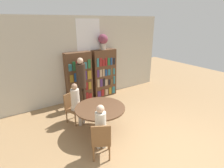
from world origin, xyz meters
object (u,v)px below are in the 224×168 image
at_px(seated_reader_left, 77,102).
at_px(bookshelf_left, 79,78).
at_px(reading_table, 100,111).
at_px(bookshelf_right, 104,73).
at_px(chair_near_camera, 101,139).
at_px(chair_left_side, 72,106).
at_px(librarian_standing, 81,78).
at_px(seated_reader_right, 101,127).
at_px(flower_vase, 103,40).

bearing_deg(seated_reader_left, bookshelf_left, -141.67).
xyz_separation_m(reading_table, seated_reader_left, (-0.35, 0.72, 0.06)).
height_order(bookshelf_right, reading_table, bookshelf_right).
distance_m(chair_near_camera, chair_left_side, 1.76).
relative_size(reading_table, seated_reader_left, 1.07).
bearing_deg(librarian_standing, seated_reader_right, -103.74).
distance_m(bookshelf_left, flower_vase, 1.62).
bearing_deg(chair_left_side, seated_reader_right, 66.02).
height_order(chair_near_camera, seated_reader_right, seated_reader_right).
distance_m(bookshelf_right, seated_reader_left, 2.18).
relative_size(bookshelf_right, seated_reader_left, 1.50).
height_order(bookshelf_right, seated_reader_left, bookshelf_right).
bearing_deg(bookshelf_left, seated_reader_left, -115.87).
xyz_separation_m(bookshelf_left, chair_near_camera, (-0.77, -2.94, -0.42)).
xyz_separation_m(flower_vase, seated_reader_right, (-1.70, -2.78, -1.49)).
height_order(chair_left_side, librarian_standing, librarian_standing).
distance_m(bookshelf_left, reading_table, 2.11).
distance_m(reading_table, librarian_standing, 1.64).
height_order(flower_vase, chair_near_camera, flower_vase).
relative_size(chair_near_camera, librarian_standing, 0.51).
distance_m(chair_left_side, seated_reader_left, 0.27).
xyz_separation_m(bookshelf_left, flower_vase, (1.02, 0.01, 1.26)).
height_order(chair_near_camera, chair_left_side, same).
bearing_deg(seated_reader_right, bookshelf_left, 104.43).
bearing_deg(bookshelf_right, bookshelf_left, -179.97).
bearing_deg(seated_reader_left, reading_table, 90.00).
distance_m(bookshelf_right, flower_vase, 1.26).
relative_size(flower_vase, seated_reader_left, 0.46).
bearing_deg(chair_left_side, bookshelf_right, -172.30).
bearing_deg(seated_reader_right, librarian_standing, 104.46).
height_order(bookshelf_left, librarian_standing, bookshelf_left).
bearing_deg(chair_near_camera, seated_reader_left, 114.01).
height_order(chair_near_camera, librarian_standing, librarian_standing).
height_order(bookshelf_right, chair_left_side, bookshelf_right).
distance_m(bookshelf_left, chair_left_side, 1.45).
height_order(bookshelf_left, seated_reader_right, bookshelf_left).
xyz_separation_m(reading_table, chair_near_camera, (-0.47, -0.87, -0.13)).
relative_size(reading_table, chair_near_camera, 1.48).
bearing_deg(bookshelf_left, librarian_standing, -103.92).
distance_m(flower_vase, librarian_standing, 1.67).
xyz_separation_m(bookshelf_left, bookshelf_right, (1.05, 0.00, 0.00)).
bearing_deg(librarian_standing, bookshelf_left, 76.08).
bearing_deg(seated_reader_left, flower_vase, -167.01).
relative_size(bookshelf_right, reading_table, 1.40).
relative_size(chair_left_side, librarian_standing, 0.51).
xyz_separation_m(reading_table, chair_left_side, (-0.43, 0.89, -0.13)).
bearing_deg(chair_left_side, chair_near_camera, 63.00).
bearing_deg(bookshelf_left, bookshelf_right, 0.03).
bearing_deg(seated_reader_right, flower_vase, 86.67).
bearing_deg(librarian_standing, chair_left_side, -131.94).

